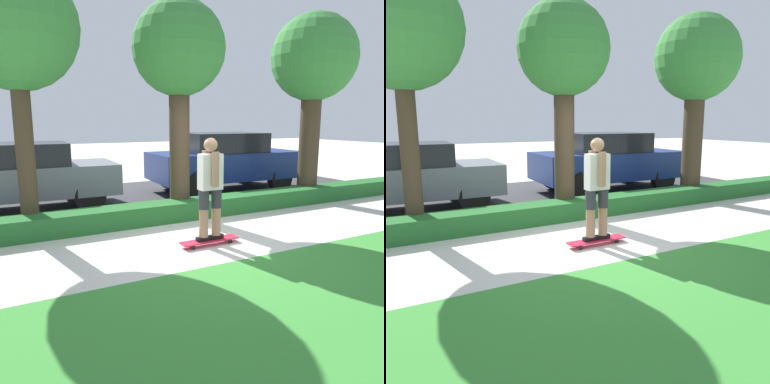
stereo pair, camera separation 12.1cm
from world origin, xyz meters
TOP-DOWN VIEW (x-y plane):
  - ground_plane at (0.00, 0.00)m, footprint 60.00×60.00m
  - grass_lawn_strip at (0.00, -3.00)m, footprint 15.07×4.00m
  - street_asphalt at (0.00, 4.20)m, footprint 15.07×5.00m
  - hedge_row at (0.00, 1.60)m, footprint 15.07×0.60m
  - skateboard at (-0.10, -0.16)m, footprint 1.04×0.24m
  - skater_person at (-0.10, -0.16)m, footprint 0.50×0.44m
  - tree_near at (-2.69, 1.96)m, footprint 2.14×2.14m
  - tree_mid at (0.33, 1.89)m, footprint 1.92×1.92m
  - tree_far at (4.03, 1.87)m, footprint 2.12×2.12m
  - parked_car_front at (-2.63, 3.97)m, footprint 4.13×1.97m
  - parked_car_middle at (2.83, 4.04)m, footprint 4.47×2.11m

SIDE VIEW (x-z plane):
  - ground_plane at x=0.00m, z-range 0.00..0.00m
  - street_asphalt at x=0.00m, z-range 0.00..0.01m
  - grass_lawn_strip at x=0.00m, z-range 0.00..0.01m
  - skateboard at x=-0.10m, z-range 0.03..0.12m
  - hedge_row at x=0.00m, z-range 0.00..0.39m
  - parked_car_front at x=-2.63m, z-range 0.04..1.60m
  - parked_car_middle at x=2.83m, z-range 0.04..1.75m
  - skater_person at x=-0.10m, z-range 0.15..1.84m
  - tree_mid at x=0.33m, z-range 1.12..5.58m
  - tree_far at x=4.03m, z-range 1.11..5.77m
  - tree_near at x=-2.69m, z-range 1.21..5.89m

